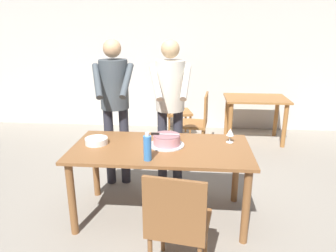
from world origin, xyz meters
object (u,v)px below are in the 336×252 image
at_px(chair_near_side, 178,222).
at_px(background_chair_0, 197,120).
at_px(cake_knife, 159,134).
at_px(background_chair_1, 174,109).
at_px(wine_glass_near, 230,133).
at_px(cake_on_platter, 167,140).
at_px(background_table, 255,107).
at_px(water_bottle, 147,148).
at_px(person_cutting_cake, 170,99).
at_px(plate_stack, 96,141).
at_px(main_dining_table, 161,158).
at_px(person_standing_beside, 115,97).

distance_m(chair_near_side, background_chair_0, 2.60).
relative_size(cake_knife, background_chair_1, 0.30).
xyz_separation_m(wine_glass_near, background_chair_0, (-0.31, 1.60, -0.36)).
relative_size(cake_on_platter, background_table, 0.34).
height_order(wine_glass_near, chair_near_side, chair_near_side).
distance_m(cake_knife, water_bottle, 0.36).
bearing_deg(cake_knife, background_chair_1, 90.49).
xyz_separation_m(person_cutting_cake, background_chair_1, (-0.08, 1.80, -0.58)).
height_order(cake_knife, chair_near_side, chair_near_side).
xyz_separation_m(plate_stack, person_cutting_cake, (0.68, 0.60, 0.30)).
bearing_deg(cake_on_platter, background_chair_1, 92.22).
bearing_deg(cake_knife, background_chair_0, 77.68).
xyz_separation_m(plate_stack, chair_near_side, (0.85, -0.84, -0.29)).
distance_m(main_dining_table, background_chair_1, 2.44).
bearing_deg(cake_knife, person_cutting_cake, 84.19).
height_order(main_dining_table, wine_glass_near, wine_glass_near).
xyz_separation_m(main_dining_table, person_cutting_cake, (0.04, 0.64, 0.43)).
relative_size(main_dining_table, person_standing_beside, 0.99).
bearing_deg(person_standing_beside, cake_on_platter, -43.45).
bearing_deg(person_cutting_cake, background_table, 52.98).
bearing_deg(water_bottle, background_chair_0, 78.11).
distance_m(main_dining_table, water_bottle, 0.39).
distance_m(plate_stack, water_bottle, 0.66).
bearing_deg(cake_knife, main_dining_table, -68.27).
relative_size(plate_stack, chair_near_side, 0.24).
distance_m(main_dining_table, cake_knife, 0.23).
distance_m(person_cutting_cake, background_chair_0, 1.33).
bearing_deg(wine_glass_near, water_bottle, -146.65).
bearing_deg(wine_glass_near, background_chair_1, 107.49).
relative_size(cake_on_platter, plate_stack, 1.55).
distance_m(wine_glass_near, background_chair_1, 2.38).
height_order(background_chair_0, background_chair_1, same).
height_order(chair_near_side, background_chair_1, same).
bearing_deg(cake_knife, plate_stack, -178.95).
height_order(wine_glass_near, water_bottle, water_bottle).
xyz_separation_m(cake_on_platter, background_chair_1, (-0.09, 2.38, -0.31)).
bearing_deg(cake_on_platter, background_table, 60.98).
bearing_deg(background_chair_1, cake_knife, -89.51).
relative_size(cake_knife, background_chair_0, 0.30).
distance_m(main_dining_table, wine_glass_near, 0.72).
bearing_deg(chair_near_side, cake_knife, 104.91).
bearing_deg(chair_near_side, background_table, 70.50).
distance_m(person_cutting_cake, chair_near_side, 1.56).
bearing_deg(water_bottle, chair_near_side, -59.89).
bearing_deg(water_bottle, main_dining_table, 75.13).
bearing_deg(person_standing_beside, background_chair_0, 49.42).
relative_size(main_dining_table, wine_glass_near, 11.82).
distance_m(plate_stack, chair_near_side, 1.23).
xyz_separation_m(cake_on_platter, wine_glass_near, (0.62, 0.14, 0.05)).
relative_size(water_bottle, background_chair_1, 0.28).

